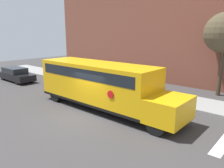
% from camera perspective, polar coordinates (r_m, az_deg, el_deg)
% --- Properties ---
extents(ground_plane, '(60.00, 60.00, 0.00)m').
position_cam_1_polar(ground_plane, '(13.35, -6.94, -8.21)').
color(ground_plane, '#3A3838').
extents(sidewalk_strip, '(44.00, 3.00, 0.15)m').
position_cam_1_polar(sidewalk_strip, '(18.09, 8.49, -2.26)').
color(sidewalk_strip, gray).
rests_on(sidewalk_strip, ground).
extents(building_backdrop, '(32.00, 4.00, 11.00)m').
position_cam_1_polar(building_backdrop, '(23.21, 17.94, 14.20)').
color(building_backdrop, brown).
rests_on(building_backdrop, ground).
extents(school_bus, '(10.42, 2.57, 2.97)m').
position_cam_1_polar(school_bus, '(14.06, -2.94, 0.26)').
color(school_bus, '#EAA80F').
rests_on(school_bus, ground).
extents(parked_car, '(4.78, 1.71, 1.38)m').
position_cam_1_polar(parked_car, '(24.53, -23.78, 2.32)').
color(parked_car, black).
rests_on(parked_car, ground).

